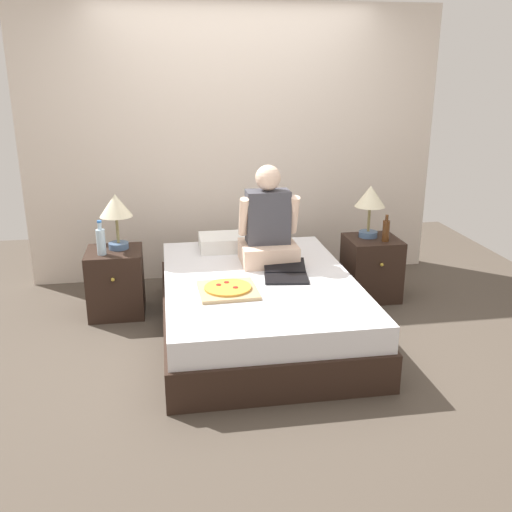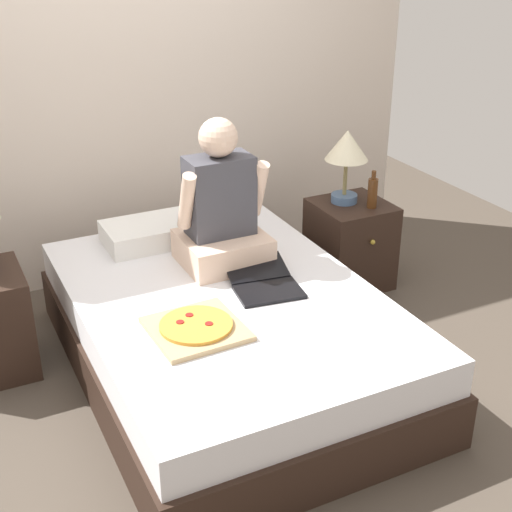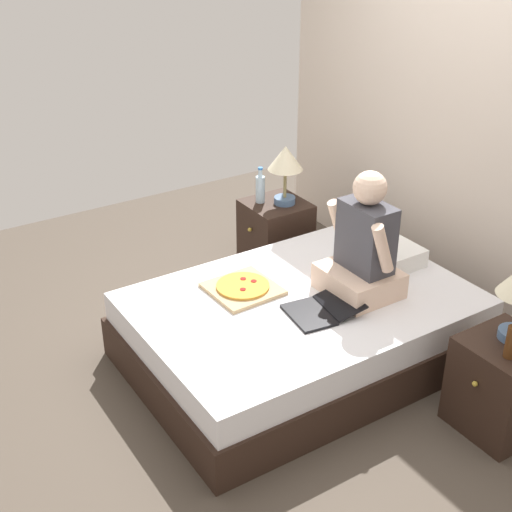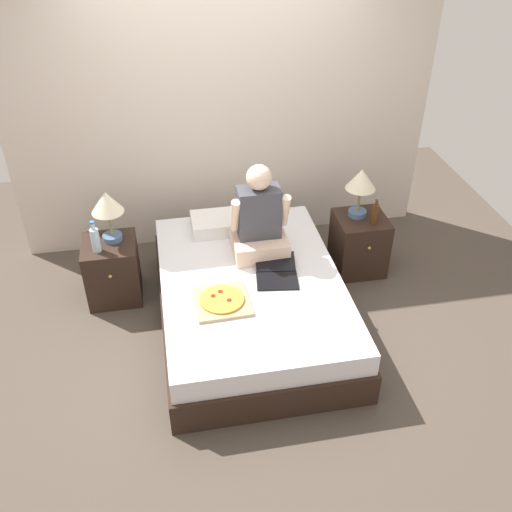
% 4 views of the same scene
% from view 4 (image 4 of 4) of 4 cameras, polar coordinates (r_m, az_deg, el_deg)
% --- Properties ---
extents(ground_plane, '(5.83, 5.83, 0.00)m').
position_cam_4_polar(ground_plane, '(4.74, -0.50, -6.47)').
color(ground_plane, '#4C4238').
extents(wall_back, '(3.83, 0.12, 2.50)m').
position_cam_4_polar(wall_back, '(5.26, -3.32, 14.01)').
color(wall_back, beige).
rests_on(wall_back, ground).
extents(bed, '(1.43, 2.05, 0.45)m').
position_cam_4_polar(bed, '(4.60, -0.51, -4.42)').
color(bed, black).
rests_on(bed, ground).
extents(nightstand_left, '(0.44, 0.47, 0.54)m').
position_cam_4_polar(nightstand_left, '(4.98, -14.13, -1.36)').
color(nightstand_left, black).
rests_on(nightstand_left, ground).
extents(lamp_on_left_nightstand, '(0.26, 0.26, 0.45)m').
position_cam_4_polar(lamp_on_left_nightstand, '(4.70, -14.67, 4.89)').
color(lamp_on_left_nightstand, '#4C6B93').
rests_on(lamp_on_left_nightstand, nightstand_left).
extents(water_bottle, '(0.07, 0.07, 0.28)m').
position_cam_4_polar(water_bottle, '(4.70, -15.77, 1.62)').
color(water_bottle, silver).
rests_on(water_bottle, nightstand_left).
extents(nightstand_right, '(0.44, 0.47, 0.54)m').
position_cam_4_polar(nightstand_right, '(5.24, 10.25, 1.25)').
color(nightstand_right, black).
rests_on(nightstand_right, ground).
extents(lamp_on_right_nightstand, '(0.26, 0.26, 0.45)m').
position_cam_4_polar(lamp_on_right_nightstand, '(4.97, 10.45, 7.24)').
color(lamp_on_right_nightstand, '#4C6B93').
rests_on(lamp_on_right_nightstand, nightstand_right).
extents(beer_bottle, '(0.06, 0.06, 0.23)m').
position_cam_4_polar(beer_bottle, '(4.99, 11.81, 4.17)').
color(beer_bottle, '#512D14').
rests_on(beer_bottle, nightstand_right).
extents(pillow, '(0.52, 0.34, 0.12)m').
position_cam_4_polar(pillow, '(5.01, -3.48, 3.33)').
color(pillow, white).
rests_on(pillow, bed).
extents(person_seated, '(0.47, 0.40, 0.78)m').
position_cam_4_polar(person_seated, '(4.59, 0.32, 3.43)').
color(person_seated, beige).
rests_on(person_seated, bed).
extents(laptop, '(0.37, 0.45, 0.07)m').
position_cam_4_polar(laptop, '(4.46, 2.07, -1.86)').
color(laptop, black).
rests_on(laptop, bed).
extents(pizza_box, '(0.41, 0.41, 0.05)m').
position_cam_4_polar(pizza_box, '(4.21, -3.42, -4.49)').
color(pizza_box, tan).
rests_on(pizza_box, bed).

